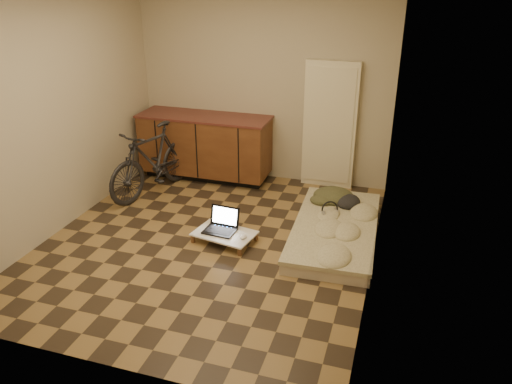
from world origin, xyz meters
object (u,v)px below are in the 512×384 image
(futon, at_px, (335,230))
(laptop, at_px, (221,226))
(lap_desk, at_px, (225,234))
(bicycle, at_px, (153,157))

(futon, bearing_deg, laptop, -163.21)
(laptop, bearing_deg, lap_desk, -42.90)
(bicycle, bearing_deg, lap_desk, -19.31)
(futon, distance_m, laptop, 1.27)
(bicycle, height_order, futon, bicycle)
(lap_desk, distance_m, laptop, 0.10)
(futon, bearing_deg, bicycle, 166.54)
(lap_desk, xyz_separation_m, laptop, (-0.06, 0.06, 0.06))
(futon, xyz_separation_m, lap_desk, (-1.14, -0.48, 0.01))
(futon, bearing_deg, lap_desk, -159.73)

